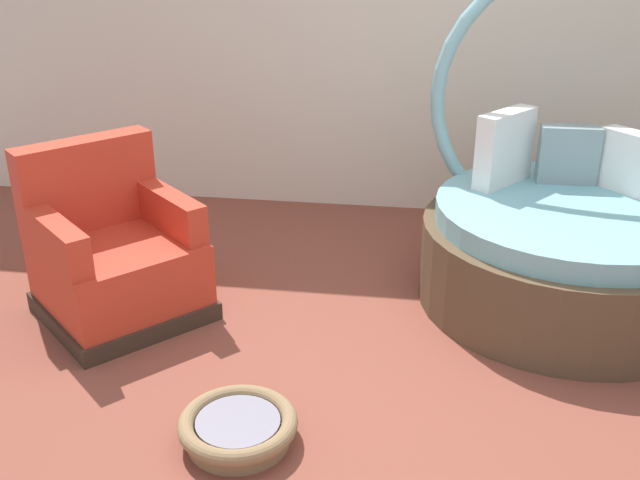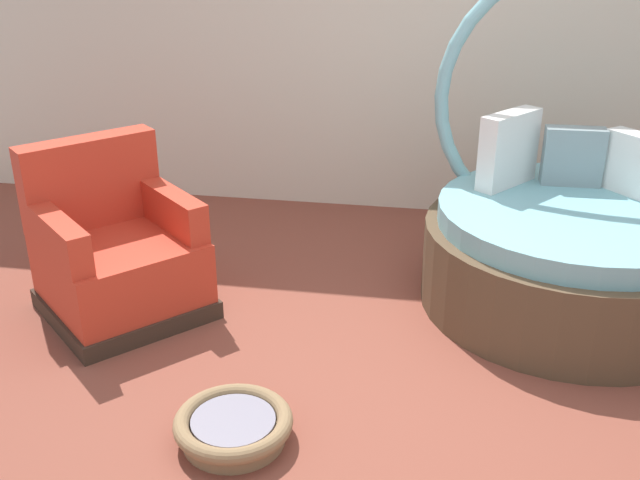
# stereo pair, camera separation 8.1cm
# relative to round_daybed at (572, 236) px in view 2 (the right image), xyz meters

# --- Properties ---
(ground_plane) EXTENTS (8.00, 8.00, 0.02)m
(ground_plane) POSITION_rel_round_daybed_xyz_m (-0.91, -1.10, -0.41)
(ground_plane) COLOR brown
(back_wall) EXTENTS (8.00, 0.12, 2.91)m
(back_wall) POSITION_rel_round_daybed_xyz_m (-0.91, 1.33, 1.06)
(back_wall) COLOR silver
(back_wall) RESTS_ON ground_plane
(round_daybed) EXTENTS (1.65, 1.65, 1.89)m
(round_daybed) POSITION_rel_round_daybed_xyz_m (0.00, 0.00, 0.00)
(round_daybed) COLOR brown
(round_daybed) RESTS_ON ground_plane
(red_armchair) EXTENTS (1.13, 1.13, 0.94)m
(red_armchair) POSITION_rel_round_daybed_xyz_m (-2.49, -0.54, -0.07)
(red_armchair) COLOR #38281E
(red_armchair) RESTS_ON ground_plane
(pet_basket) EXTENTS (0.51, 0.51, 0.13)m
(pet_basket) POSITION_rel_round_daybed_xyz_m (-1.55, -1.55, -0.32)
(pet_basket) COLOR #8E704C
(pet_basket) RESTS_ON ground_plane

